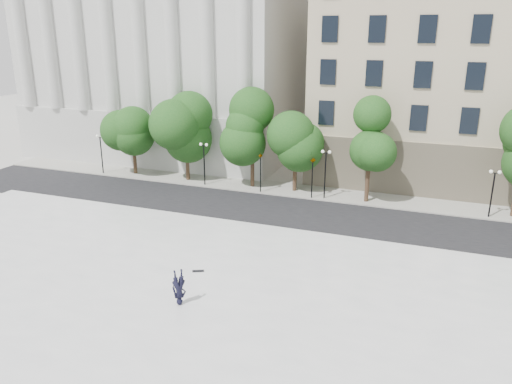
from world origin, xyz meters
TOP-DOWN VIEW (x-y plane):
  - ground at (0.00, 0.00)m, footprint 160.00×160.00m
  - plaza at (0.00, 3.00)m, footprint 44.00×22.00m
  - street at (0.00, 18.00)m, footprint 60.00×8.00m
  - far_sidewalk at (0.00, 24.00)m, footprint 60.00×4.00m
  - building_west at (-17.00, 38.57)m, footprint 31.50×27.65m
  - traffic_light_west at (-1.00, 22.30)m, footprint 0.80×1.56m
  - traffic_light_east at (3.80, 22.30)m, footprint 0.65×1.80m
  - person_lying at (1.90, 1.81)m, footprint 1.80×1.99m
  - skateboard at (1.12, 5.48)m, footprint 0.71×0.45m
  - street_trees at (-2.06, 23.61)m, footprint 39.28×4.83m
  - lamp_posts at (-0.61, 22.60)m, footprint 37.51×0.28m

SIDE VIEW (x-z plane):
  - ground at x=0.00m, z-range 0.00..0.00m
  - street at x=0.00m, z-range 0.00..0.02m
  - far_sidewalk at x=0.00m, z-range 0.00..0.12m
  - plaza at x=0.00m, z-range 0.00..0.45m
  - skateboard at x=1.12m, z-range 0.45..0.52m
  - person_lying at x=1.90m, z-range 0.45..0.99m
  - lamp_posts at x=-0.61m, z-range 0.67..5.12m
  - traffic_light_west at x=-1.00m, z-range 1.54..5.66m
  - traffic_light_east at x=3.80m, z-range 1.60..5.81m
  - street_trees at x=-2.06m, z-range 1.40..9.05m
  - building_west at x=-17.00m, z-range 0.09..25.69m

